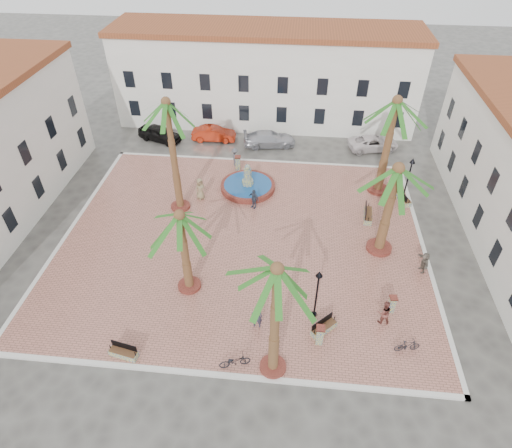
% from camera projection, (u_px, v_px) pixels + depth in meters
% --- Properties ---
extents(ground, '(120.00, 120.00, 0.00)m').
position_uv_depth(ground, '(242.00, 240.00, 31.37)').
color(ground, '#56544F').
rests_on(ground, ground).
extents(plaza, '(26.00, 22.00, 0.15)m').
position_uv_depth(plaza, '(242.00, 239.00, 31.32)').
color(plaza, '#B46E5D').
rests_on(plaza, ground).
extents(kerb_n, '(26.30, 0.30, 0.16)m').
position_uv_depth(kerb_n, '(257.00, 161.00, 39.75)').
color(kerb_n, silver).
rests_on(kerb_n, ground).
extents(kerb_s, '(26.30, 0.30, 0.16)m').
position_uv_depth(kerb_s, '(217.00, 375.00, 22.89)').
color(kerb_s, silver).
rests_on(kerb_s, ground).
extents(kerb_e, '(0.30, 22.30, 0.16)m').
position_uv_depth(kerb_e, '(424.00, 251.00, 30.31)').
color(kerb_e, silver).
rests_on(kerb_e, ground).
extents(kerb_w, '(0.30, 22.30, 0.16)m').
position_uv_depth(kerb_w, '(72.00, 228.00, 32.33)').
color(kerb_w, silver).
rests_on(kerb_w, ground).
extents(building_north, '(30.40, 7.40, 9.50)m').
position_uv_depth(building_north, '(266.00, 76.00, 43.65)').
color(building_north, white).
rests_on(building_north, ground).
extents(fountain, '(4.56, 4.56, 2.36)m').
position_uv_depth(fountain, '(248.00, 185.00, 35.98)').
color(fountain, maroon).
rests_on(fountain, plaza).
extents(palm_nw, '(4.92, 4.92, 9.21)m').
position_uv_depth(palm_nw, '(168.00, 114.00, 29.08)').
color(palm_nw, maroon).
rests_on(palm_nw, plaza).
extents(palm_sw, '(4.82, 4.82, 6.23)m').
position_uv_depth(palm_sw, '(181.00, 225.00, 24.39)').
color(palm_sw, maroon).
rests_on(palm_sw, plaza).
extents(palm_s, '(4.67, 4.67, 7.93)m').
position_uv_depth(palm_s, '(277.00, 282.00, 18.81)').
color(palm_s, maroon).
rests_on(palm_s, plaza).
extents(palm_e, '(5.79, 5.79, 7.11)m').
position_uv_depth(palm_e, '(396.00, 181.00, 26.70)').
color(palm_e, maroon).
rests_on(palm_e, plaza).
extents(palm_ne, '(5.68, 5.68, 8.34)m').
position_uv_depth(palm_ne, '(395.00, 112.00, 31.50)').
color(palm_ne, maroon).
rests_on(palm_ne, plaza).
extents(bench_s, '(1.71, 0.81, 0.87)m').
position_uv_depth(bench_s, '(124.00, 353.00, 23.57)').
color(bench_s, gray).
rests_on(bench_s, plaza).
extents(bench_se, '(1.59, 1.55, 0.90)m').
position_uv_depth(bench_se, '(324.00, 328.00, 24.84)').
color(bench_se, gray).
rests_on(bench_se, plaza).
extents(bench_e, '(0.80, 1.98, 1.02)m').
position_uv_depth(bench_e, '(368.00, 215.00, 32.92)').
color(bench_e, gray).
rests_on(bench_e, plaza).
extents(bench_ne, '(1.12, 1.89, 0.96)m').
position_uv_depth(bench_ne, '(403.00, 198.00, 34.63)').
color(bench_ne, gray).
rests_on(bench_ne, plaza).
extents(lamppost_s, '(0.41, 0.41, 3.77)m').
position_uv_depth(lamppost_s, '(318.00, 286.00, 24.26)').
color(lamppost_s, black).
rests_on(lamppost_s, plaza).
extents(lamppost_e, '(0.43, 0.43, 3.95)m').
position_uv_depth(lamppost_e, '(410.00, 173.00, 33.18)').
color(lamppost_e, black).
rests_on(lamppost_e, plaza).
extents(bollard_se, '(0.49, 0.49, 1.36)m').
position_uv_depth(bollard_se, '(320.00, 335.00, 23.93)').
color(bollard_se, gray).
rests_on(bollard_se, plaza).
extents(bollard_n, '(0.56, 0.56, 1.45)m').
position_uv_depth(bollard_n, '(238.00, 163.00, 37.87)').
color(bollard_n, gray).
rests_on(bollard_n, plaza).
extents(bollard_e, '(0.49, 0.49, 1.26)m').
position_uv_depth(bollard_e, '(392.00, 304.00, 25.71)').
color(bollard_e, gray).
rests_on(bollard_e, plaza).
extents(litter_bin, '(0.34, 0.34, 0.67)m').
position_uv_depth(litter_bin, '(274.00, 313.00, 25.59)').
color(litter_bin, black).
rests_on(litter_bin, plaza).
extents(cyclist_a, '(0.64, 0.43, 1.75)m').
position_uv_depth(cyclist_a, '(257.00, 317.00, 24.70)').
color(cyclist_a, '#35364E').
rests_on(cyclist_a, plaza).
extents(bicycle_a, '(1.82, 1.10, 0.90)m').
position_uv_depth(bicycle_a, '(235.00, 361.00, 22.95)').
color(bicycle_a, black).
rests_on(bicycle_a, plaza).
extents(cyclist_b, '(0.87, 0.70, 1.73)m').
position_uv_depth(cyclist_b, '(384.00, 312.00, 24.95)').
color(cyclist_b, brown).
rests_on(cyclist_b, plaza).
extents(bicycle_b, '(1.53, 0.70, 0.89)m').
position_uv_depth(bicycle_b, '(407.00, 346.00, 23.69)').
color(bicycle_b, black).
rests_on(bicycle_b, plaza).
extents(pedestrian_fountain_a, '(1.08, 1.07, 1.88)m').
position_uv_depth(pedestrian_fountain_a, '(200.00, 189.00, 34.50)').
color(pedestrian_fountain_a, '#96825B').
rests_on(pedestrian_fountain_a, plaza).
extents(pedestrian_fountain_b, '(1.05, 0.90, 1.68)m').
position_uv_depth(pedestrian_fountain_b, '(254.00, 199.00, 33.64)').
color(pedestrian_fountain_b, '#334055').
rests_on(pedestrian_fountain_b, plaza).
extents(pedestrian_north, '(0.89, 1.22, 1.70)m').
position_uv_depth(pedestrian_north, '(235.00, 157.00, 38.52)').
color(pedestrian_north, '#4C4B51').
rests_on(pedestrian_north, plaza).
extents(pedestrian_east, '(0.64, 1.50, 1.57)m').
position_uv_depth(pedestrian_east, '(424.00, 262.00, 28.26)').
color(pedestrian_east, '#665D52').
rests_on(pedestrian_east, plaza).
extents(car_black, '(4.79, 3.19, 1.52)m').
position_uv_depth(car_black, '(160.00, 133.00, 42.48)').
color(car_black, black).
rests_on(car_black, ground).
extents(car_red, '(4.37, 1.65, 1.42)m').
position_uv_depth(car_red, '(214.00, 134.00, 42.53)').
color(car_red, '#A01F0B').
rests_on(car_red, ground).
extents(car_silver, '(5.33, 2.95, 1.46)m').
position_uv_depth(car_silver, '(269.00, 139.00, 41.67)').
color(car_silver, '#B8B9C1').
rests_on(car_silver, ground).
extents(car_white, '(5.22, 3.35, 1.34)m').
position_uv_depth(car_white, '(373.00, 143.00, 41.18)').
color(car_white, silver).
rests_on(car_white, ground).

